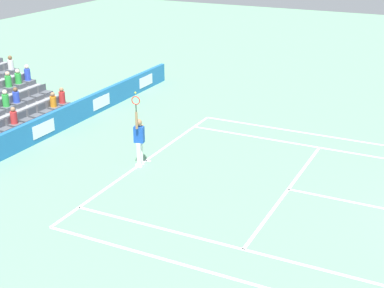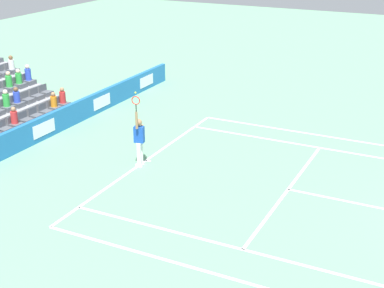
% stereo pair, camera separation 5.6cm
% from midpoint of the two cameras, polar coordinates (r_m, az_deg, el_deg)
% --- Properties ---
extents(line_baseline, '(10.97, 0.10, 0.01)m').
position_cam_midpoint_polar(line_baseline, '(21.04, -4.76, -1.66)').
color(line_baseline, white).
rests_on(line_baseline, ground).
extents(line_service, '(8.23, 0.10, 0.01)m').
position_cam_midpoint_polar(line_service, '(19.04, 9.65, -4.53)').
color(line_service, white).
rests_on(line_service, ground).
extents(line_singles_sideline_left, '(0.10, 11.89, 0.01)m').
position_cam_midpoint_polar(line_singles_sideline_left, '(15.48, 6.72, -10.96)').
color(line_singles_sideline_left, white).
rests_on(line_singles_sideline_left, ground).
extents(line_singles_sideline_right, '(0.10, 11.89, 0.01)m').
position_cam_midpoint_polar(line_singles_sideline_right, '(22.62, 13.83, -0.54)').
color(line_singles_sideline_right, white).
rests_on(line_singles_sideline_right, ground).
extents(line_doubles_sideline_left, '(0.10, 11.89, 0.01)m').
position_cam_midpoint_polar(line_doubles_sideline_left, '(14.41, 4.81, -13.65)').
color(line_doubles_sideline_left, white).
rests_on(line_doubles_sideline_left, ground).
extents(line_doubles_sideline_right, '(0.10, 11.89, 0.01)m').
position_cam_midpoint_polar(line_doubles_sideline_right, '(23.87, 14.58, 0.58)').
color(line_doubles_sideline_right, white).
rests_on(line_doubles_sideline_right, ground).
extents(line_centre_mark, '(0.10, 0.20, 0.01)m').
position_cam_midpoint_polar(line_centre_mark, '(21.00, -4.52, -1.71)').
color(line_centre_mark, white).
rests_on(line_centre_mark, ground).
extents(sponsor_barrier, '(20.36, 0.22, 0.96)m').
position_cam_midpoint_polar(sponsor_barrier, '(23.61, -15.07, 1.53)').
color(sponsor_barrier, '#1E66AD').
rests_on(sponsor_barrier, ground).
extents(tennis_player, '(0.53, 0.41, 2.85)m').
position_cam_midpoint_polar(tennis_player, '(20.28, -5.45, 0.41)').
color(tennis_player, white).
rests_on(tennis_player, ground).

